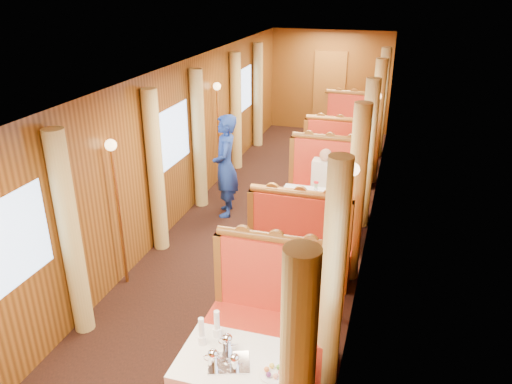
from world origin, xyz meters
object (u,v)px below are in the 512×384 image
at_px(tea_tray, 229,363).
at_px(steward, 225,166).
at_px(banquette_near_aft, 271,318).
at_px(teapot_right, 235,364).
at_px(rose_vase_mid, 316,186).
at_px(banquette_far_fwd, 338,161).
at_px(passenger, 324,178).
at_px(teapot_left, 213,360).
at_px(banquette_mid_fwd, 300,250).
at_px(rose_vase_far, 347,123).
at_px(banquette_mid_aft, 326,190).
at_px(banquette_far_aft, 350,132).
at_px(table_far, 345,148).
at_px(teapot_back, 227,345).
at_px(table_mid, 314,219).
at_px(fruit_plate, 274,373).

height_order(tea_tray, steward, steward).
bearing_deg(tea_tray, banquette_near_aft, 85.93).
bearing_deg(teapot_right, rose_vase_mid, 97.24).
xyz_separation_m(banquette_far_fwd, passenger, (-0.00, -1.70, 0.32)).
distance_m(teapot_left, passenger, 4.41).
relative_size(banquette_far_fwd, passenger, 1.76).
height_order(rose_vase_mid, passenger, passenger).
height_order(banquette_mid_fwd, teapot_left, banquette_mid_fwd).
xyz_separation_m(teapot_right, rose_vase_far, (0.03, 7.08, 0.12)).
bearing_deg(tea_tray, banquette_mid_fwd, 88.27).
distance_m(steward, passenger, 1.61).
height_order(rose_vase_far, passenger, passenger).
distance_m(banquette_mid_aft, banquette_far_aft, 3.50).
distance_m(banquette_near_aft, teapot_left, 1.22).
relative_size(banquette_near_aft, table_far, 1.28).
xyz_separation_m(banquette_mid_fwd, teapot_back, (-0.14, -2.41, 0.39)).
distance_m(table_mid, teapot_right, 3.64).
height_order(table_mid, teapot_back, teapot_back).
xyz_separation_m(teapot_left, passenger, (0.19, 4.41, -0.07)).
xyz_separation_m(table_mid, rose_vase_far, (0.02, 3.46, 0.55)).
height_order(banquette_near_aft, banquette_far_aft, same).
distance_m(banquette_far_aft, teapot_left, 8.15).
xyz_separation_m(banquette_mid_aft, teapot_back, (-0.14, -4.44, 0.39)).
relative_size(banquette_mid_fwd, fruit_plate, 5.64).
height_order(banquette_mid_aft, tea_tray, banquette_mid_aft).
relative_size(teapot_right, fruit_plate, 0.60).
distance_m(banquette_mid_aft, fruit_plate, 4.62).
distance_m(banquette_far_aft, tea_tray, 8.09).
relative_size(banquette_near_aft, passenger, 1.76).
height_order(fruit_plate, passenger, passenger).
xyz_separation_m(banquette_mid_fwd, table_far, (0.00, 4.51, -0.05)).
distance_m(banquette_far_fwd, steward, 2.54).
bearing_deg(banquette_far_fwd, table_mid, -90.00).
distance_m(teapot_back, steward, 4.24).
xyz_separation_m(teapot_right, fruit_plate, (0.32, 0.04, -0.04)).
bearing_deg(tea_tray, rose_vase_mid, 88.71).
relative_size(table_mid, teapot_left, 6.97).
relative_size(tea_tray, teapot_right, 2.40).
xyz_separation_m(fruit_plate, steward, (-1.90, 4.13, 0.08)).
bearing_deg(rose_vase_far, steward, -118.94).
relative_size(banquette_near_aft, banquette_far_aft, 1.00).
bearing_deg(rose_vase_far, tea_tray, -90.81).
bearing_deg(tea_tray, banquette_mid_aft, 89.04).
height_order(teapot_right, passenger, passenger).
height_order(banquette_mid_fwd, steward, steward).
relative_size(banquette_mid_fwd, rose_vase_far, 3.72).
bearing_deg(banquette_far_fwd, banquette_far_aft, 90.00).
distance_m(banquette_near_aft, rose_vase_mid, 2.51).
bearing_deg(fruit_plate, banquette_far_aft, 92.19).
height_order(banquette_mid_fwd, banquette_far_aft, same).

